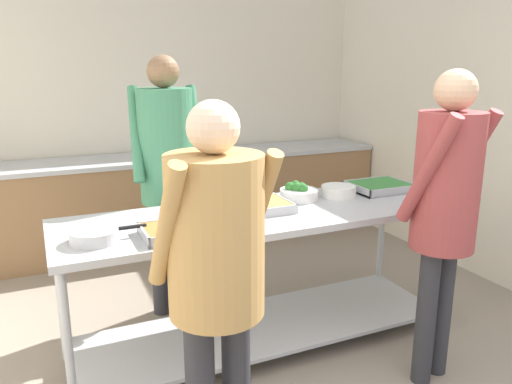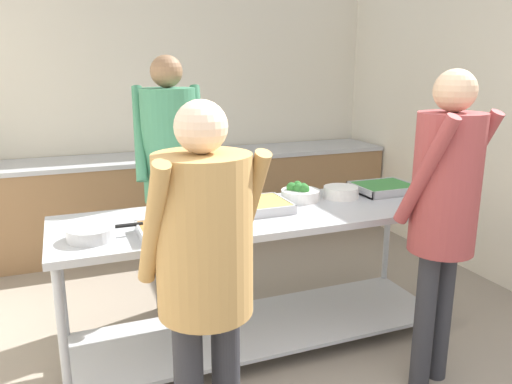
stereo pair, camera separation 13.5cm
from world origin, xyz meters
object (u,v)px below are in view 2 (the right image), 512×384
(sauce_pan, at_px, (92,233))
(serving_tray_greens, at_px, (384,188))
(guest_serving_right, at_px, (445,198))
(water_bottle, at_px, (169,143))
(serving_tray_roast, at_px, (254,206))
(cook_behind_counter, at_px, (170,159))
(plate_stack, at_px, (341,192))
(serving_tray_vegetables, at_px, (186,228))
(guest_serving_left, at_px, (204,254))
(broccoli_bowl, at_px, (300,193))

(sauce_pan, height_order, serving_tray_greens, sauce_pan)
(guest_serving_right, relative_size, water_bottle, 7.76)
(serving_tray_roast, relative_size, cook_behind_counter, 0.23)
(plate_stack, bearing_deg, sauce_pan, -170.76)
(serving_tray_roast, distance_m, plate_stack, 0.65)
(sauce_pan, xyz_separation_m, serving_tray_vegetables, (0.46, -0.07, -0.01))
(guest_serving_left, height_order, guest_serving_right, guest_serving_right)
(sauce_pan, xyz_separation_m, plate_stack, (1.59, 0.26, -0.00))
(guest_serving_left, bearing_deg, guest_serving_right, 3.76)
(serving_tray_greens, bearing_deg, water_bottle, 118.17)
(broccoli_bowl, bearing_deg, guest_serving_left, -133.75)
(serving_tray_greens, bearing_deg, guest_serving_left, -148.90)
(plate_stack, height_order, water_bottle, water_bottle)
(serving_tray_vegetables, distance_m, serving_tray_roast, 0.55)
(serving_tray_greens, distance_m, water_bottle, 2.27)
(cook_behind_counter, bearing_deg, sauce_pan, -125.94)
(serving_tray_vegetables, relative_size, serving_tray_greens, 1.21)
(sauce_pan, relative_size, water_bottle, 1.71)
(guest_serving_left, distance_m, cook_behind_counter, 1.46)
(serving_tray_greens, height_order, water_bottle, water_bottle)
(serving_tray_roast, distance_m, guest_serving_left, 1.00)
(serving_tray_roast, height_order, broccoli_bowl, broccoli_bowl)
(broccoli_bowl, xyz_separation_m, guest_serving_right, (0.40, -0.86, 0.14))
(water_bottle, bearing_deg, guest_serving_left, -99.05)
(broccoli_bowl, xyz_separation_m, water_bottle, (-0.44, 1.99, 0.06))
(serving_tray_vegetables, bearing_deg, serving_tray_greens, 13.31)
(guest_serving_right, bearing_deg, water_bottle, 106.29)
(sauce_pan, height_order, broccoli_bowl, broccoli_bowl)
(serving_tray_greens, bearing_deg, serving_tray_vegetables, -166.69)
(broccoli_bowl, distance_m, cook_behind_counter, 0.91)
(serving_tray_vegetables, xyz_separation_m, guest_serving_right, (1.24, -0.49, 0.16))
(serving_tray_vegetables, bearing_deg, plate_stack, 16.29)
(guest_serving_right, xyz_separation_m, water_bottle, (-0.83, 2.85, -0.08))
(broccoli_bowl, height_order, cook_behind_counter, cook_behind_counter)
(serving_tray_greens, bearing_deg, sauce_pan, -171.80)
(cook_behind_counter, bearing_deg, serving_tray_vegetables, -97.22)
(serving_tray_greens, bearing_deg, broccoli_bowl, 178.60)
(sauce_pan, bearing_deg, serving_tray_greens, 8.20)
(serving_tray_roast, height_order, water_bottle, water_bottle)
(serving_tray_greens, bearing_deg, plate_stack, -176.52)
(broccoli_bowl, xyz_separation_m, cook_behind_counter, (-0.73, 0.50, 0.19))
(sauce_pan, height_order, guest_serving_left, guest_serving_left)
(cook_behind_counter, distance_m, water_bottle, 1.53)
(plate_stack, distance_m, water_bottle, 2.15)
(plate_stack, bearing_deg, cook_behind_counter, 152.33)
(serving_tray_vegetables, height_order, cook_behind_counter, cook_behind_counter)
(serving_tray_roast, height_order, guest_serving_right, guest_serving_right)
(guest_serving_left, bearing_deg, water_bottle, 80.95)
(serving_tray_vegetables, distance_m, guest_serving_left, 0.59)
(broccoli_bowl, distance_m, water_bottle, 2.04)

